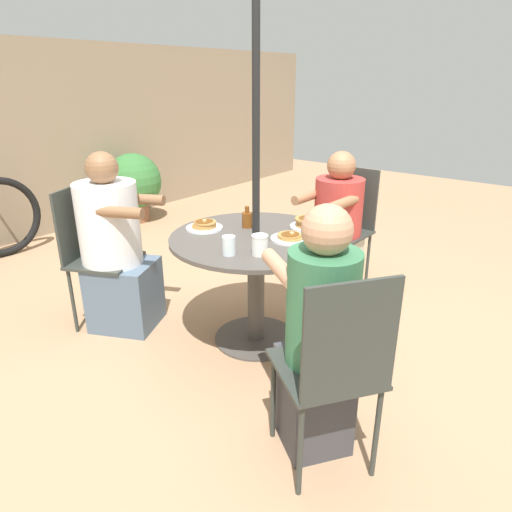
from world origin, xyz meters
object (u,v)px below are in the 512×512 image
Objects in this scene: pancake_plate_b at (308,223)px; drinking_glass_a at (229,246)px; patio_table at (256,261)px; patio_chair_south at (347,221)px; pancake_plate_c at (290,237)px; coffee_cup at (260,245)px; patio_chair_north at (92,249)px; diner_north at (116,252)px; diner_east at (318,342)px; pancake_plate_a at (204,226)px; potted_shrub at (134,183)px; patio_chair_east at (335,364)px; diner_south at (335,232)px; syrup_bottle at (247,219)px.

pancake_plate_b is 2.20× the size of drinking_glass_a.
patio_chair_south is at bearing -1.39° from patio_table.
pancake_plate_c is 0.31m from coffee_cup.
drinking_glass_a is (-0.33, -0.08, 0.21)m from patio_table.
pancake_plate_c is 2.20× the size of drinking_glass_a.
patio_chair_north is 0.18m from diner_north.
diner_north is 1.77m from patio_chair_south.
pancake_plate_c is (0.50, -1.04, 0.19)m from diner_north.
diner_north reaches higher than drinking_glass_a.
diner_east is at bearing -119.13° from coffee_cup.
diner_north is at bearing 90.00° from patio_chair_north.
patio_table is 1.10× the size of patio_chair_south.
coffee_cup is (-0.13, -0.55, 0.04)m from pancake_plate_a.
patio_table is 0.95m from diner_north.
diner_east is 3.95m from potted_shrub.
patio_chair_south is 4.13× the size of pancake_plate_a.
coffee_cup reaches higher than pancake_plate_a.
patio_table is 1.10× the size of patio_chair_east.
diner_south is at bearing 2.44° from drinking_glass_a.
potted_shrub is (1.68, 1.77, -0.09)m from patio_chair_north.
pancake_plate_a is 1.00× the size of pancake_plate_c.
diner_east is 5.04× the size of pancake_plate_b.
syrup_bottle reaches higher than pancake_plate_b.
coffee_cup is at bearing -174.62° from pancake_plate_b.
diner_east is at bearing 118.29° from diner_south.
diner_east reaches higher than pancake_plate_b.
syrup_bottle is (0.53, -0.69, 0.23)m from diner_north.
patio_chair_north is at bearing 123.51° from diner_east.
pancake_plate_b is 0.57m from coffee_cup.
patio_table is 9.98× the size of drinking_glass_a.
diner_south is (1.44, -1.03, -0.04)m from patio_chair_north.
pancake_plate_c is at bearing -72.73° from pancake_plate_a.
coffee_cup is at bearing -103.72° from pancake_plate_a.
pancake_plate_b is 0.27m from pancake_plate_c.
pancake_plate_b is 0.68m from drinking_glass_a.
patio_chair_north is 1.00× the size of patio_chair_south.
pancake_plate_c is at bearing 100.61° from patio_chair_south.
potted_shrub is at bearing 73.98° from pancake_plate_b.
patio_chair_east is 0.86× the size of diner_south.
potted_shrub is (0.84, 2.93, -0.29)m from pancake_plate_b.
pancake_plate_a is at bearing 107.27° from pancake_plate_c.
coffee_cup is 0.14× the size of potted_shrub.
pancake_plate_b is (-0.78, -0.13, 0.20)m from patio_chair_south.
patio_table is at bearing 90.00° from patio_chair_east.
pancake_plate_b is at bearing -49.16° from pancake_plate_a.
diner_south is at bearing 12.28° from pancake_plate_b.
diner_north is 5.15× the size of pancake_plate_b.
pancake_plate_a is 2.76m from potted_shrub.
drinking_glass_a reaches higher than pancake_plate_c.
drinking_glass_a is (0.31, 0.84, 0.22)m from patio_chair_east.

